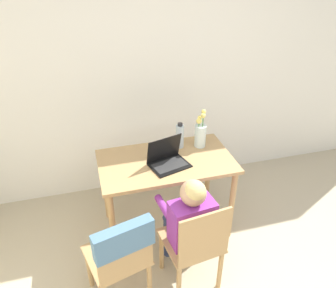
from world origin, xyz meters
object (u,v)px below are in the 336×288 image
Objects in this scene: water_bottle at (180,136)px; chair_occupied at (195,245)px; chair_spare at (122,251)px; flower_vase at (200,134)px; person_seated at (189,216)px; laptop at (167,158)px.

chair_occupied is at bearing -99.41° from water_bottle.
chair_occupied is at bearing 169.54° from chair_spare.
flower_vase is (0.32, 0.82, 0.44)m from chair_occupied.
flower_vase reaches higher than person_seated.
laptop is at bearing -150.79° from flower_vase.
water_bottle is at bearing 169.91° from flower_vase.
chair_spare is 2.36× the size of laptop.
water_bottle reaches higher than laptop.
flower_vase is at bearing -149.46° from chair_spare.
chair_spare is at bearing -127.17° from water_bottle.
person_seated is (0.52, 0.15, 0.04)m from chair_spare.
water_bottle is at bearing 36.58° from laptop.
water_bottle is (-0.18, 0.03, -0.01)m from flower_vase.
flower_vase reaches higher than water_bottle.
laptop is 1.51× the size of water_bottle.
chair_occupied is 0.96m from water_bottle.
laptop is at bearing -127.61° from water_bottle.
person_seated is 0.82m from flower_vase.
chair_spare is 3.57× the size of water_bottle.
water_bottle is at bearing -108.90° from person_seated.
person_seated is at bearing -101.95° from water_bottle.
person_seated is at bearing -102.98° from laptop.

